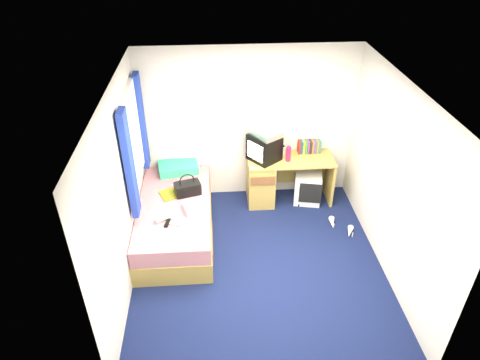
{
  "coord_description": "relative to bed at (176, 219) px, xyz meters",
  "views": [
    {
      "loc": [
        -0.54,
        -4.08,
        4.0
      ],
      "look_at": [
        -0.19,
        0.7,
        0.87
      ],
      "focal_mm": 32.0,
      "sensor_mm": 36.0,
      "label": 1
    }
  ],
  "objects": [
    {
      "name": "remote_control",
      "position": [
        -0.06,
        -0.45,
        0.28
      ],
      "size": [
        0.08,
        0.17,
        0.02
      ],
      "primitive_type": "cube",
      "rotation": [
        0.0,
        0.0,
        -0.2
      ],
      "color": "black",
      "rests_on": "bed"
    },
    {
      "name": "pillow",
      "position": [
        0.02,
        0.83,
        0.34
      ],
      "size": [
        0.64,
        0.47,
        0.13
      ],
      "primitive_type": "cube",
      "rotation": [
        0.0,
        0.0,
        0.17
      ],
      "color": "#1C96B8",
      "rests_on": "bed"
    },
    {
      "name": "crt_tv",
      "position": [
        1.32,
        0.74,
        0.68
      ],
      "size": [
        0.55,
        0.55,
        0.41
      ],
      "rotation": [
        0.0,
        0.0,
        -0.9
      ],
      "color": "black",
      "rests_on": "desk"
    },
    {
      "name": "water_bottle",
      "position": [
        -0.12,
        -0.37,
        0.31
      ],
      "size": [
        0.2,
        0.17,
        0.07
      ],
      "primitive_type": "cylinder",
      "rotation": [
        0.0,
        1.57,
        0.6
      ],
      "color": "silver",
      "rests_on": "bed"
    },
    {
      "name": "colour_swatch_fan",
      "position": [
        0.01,
        -0.45,
        0.28
      ],
      "size": [
        0.23,
        0.14,
        0.01
      ],
      "primitive_type": "cube",
      "rotation": [
        0.0,
        0.0,
        -0.42
      ],
      "color": "gold",
      "rests_on": "bed"
    },
    {
      "name": "pink_water_bottle",
      "position": [
        1.67,
        0.67,
        0.6
      ],
      "size": [
        0.09,
        0.09,
        0.23
      ],
      "primitive_type": "cylinder",
      "rotation": [
        0.0,
        0.0,
        0.21
      ],
      "color": "#C41B49",
      "rests_on": "desk"
    },
    {
      "name": "window_assembly",
      "position": [
        -0.45,
        0.2,
        1.15
      ],
      "size": [
        0.11,
        1.42,
        1.4
      ],
      "color": "silver",
      "rests_on": "room_shell"
    },
    {
      "name": "handbag",
      "position": [
        0.18,
        0.21,
        0.37
      ],
      "size": [
        0.4,
        0.29,
        0.32
      ],
      "rotation": [
        0.0,
        0.0,
        0.28
      ],
      "color": "black",
      "rests_on": "bed"
    },
    {
      "name": "desk",
      "position": [
        1.45,
        0.74,
        0.14
      ],
      "size": [
        1.3,
        0.55,
        0.75
      ],
      "color": "tan",
      "rests_on": "ground"
    },
    {
      "name": "storage_cube",
      "position": [
        2.02,
        0.68,
        -0.02
      ],
      "size": [
        0.47,
        0.47,
        0.5
      ],
      "primitive_type": "cube",
      "rotation": [
        0.0,
        0.0,
        -0.2
      ],
      "color": "silver",
      "rests_on": "ground"
    },
    {
      "name": "room_shell",
      "position": [
        1.1,
        -0.7,
        1.18
      ],
      "size": [
        3.4,
        3.4,
        3.4
      ],
      "color": "white",
      "rests_on": "ground"
    },
    {
      "name": "white_heels",
      "position": [
        2.37,
        -0.09,
        -0.23
      ],
      "size": [
        0.35,
        0.46,
        0.09
      ],
      "color": "white",
      "rests_on": "ground"
    },
    {
      "name": "magazine",
      "position": [
        -0.09,
        0.2,
        0.28
      ],
      "size": [
        0.31,
        0.34,
        0.01
      ],
      "primitive_type": "cube",
      "rotation": [
        0.0,
        0.0,
        0.42
      ],
      "color": "yellow",
      "rests_on": "bed"
    },
    {
      "name": "book_row",
      "position": [
        2.04,
        0.9,
        0.58
      ],
      "size": [
        0.34,
        0.13,
        0.2
      ],
      "color": "maroon",
      "rests_on": "desk"
    },
    {
      "name": "aerosol_can",
      "position": [
        1.63,
        0.82,
        0.56
      ],
      "size": [
        0.05,
        0.05,
        0.16
      ],
      "primitive_type": "cylinder",
      "rotation": [
        0.0,
        0.0,
        0.13
      ],
      "color": "silver",
      "rests_on": "desk"
    },
    {
      "name": "picture_frame",
      "position": [
        2.2,
        0.9,
        0.55
      ],
      "size": [
        0.04,
        0.12,
        0.14
      ],
      "primitive_type": "cube",
      "rotation": [
        0.0,
        0.0,
        -0.2
      ],
      "color": "#321810",
      "rests_on": "desk"
    },
    {
      "name": "towel",
      "position": [
        0.3,
        -0.17,
        0.32
      ],
      "size": [
        0.36,
        0.33,
        0.1
      ],
      "primitive_type": "cube",
      "rotation": [
        0.0,
        0.0,
        0.3
      ],
      "color": "silver",
      "rests_on": "bed"
    },
    {
      "name": "bed",
      "position": [
        0.0,
        0.0,
        0.0
      ],
      "size": [
        1.01,
        2.0,
        0.54
      ],
      "color": "tan",
      "rests_on": "ground"
    },
    {
      "name": "vcr",
      "position": [
        1.32,
        0.74,
        0.93
      ],
      "size": [
        0.53,
        0.56,
        0.09
      ],
      "primitive_type": "cube",
      "rotation": [
        0.0,
        0.0,
        -0.97
      ],
      "color": "#BDBEC0",
      "rests_on": "crt_tv"
    },
    {
      "name": "ground",
      "position": [
        1.1,
        -0.7,
        -0.27
      ],
      "size": [
        3.4,
        3.4,
        0.0
      ],
      "primitive_type": "plane",
      "color": "#0C1438",
      "rests_on": "ground"
    }
  ]
}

